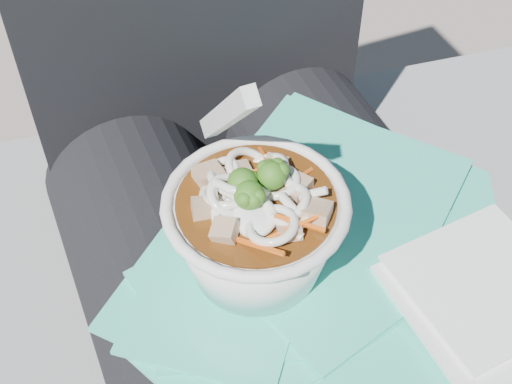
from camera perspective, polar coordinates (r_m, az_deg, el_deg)
name	(u,v)px	position (r m, az deg, el deg)	size (l,w,h in m)	color
stone_ledge	(243,346)	(0.97, -1.02, -12.21)	(1.00, 0.50, 0.42)	slate
lap	(302,318)	(0.65, 3.74, -10.04)	(0.36, 0.48, 0.16)	black
person_body	(262,223)	(0.67, 0.48, -2.51)	(0.34, 0.94, 0.98)	black
plastic_bag	(318,264)	(0.57, 5.02, -5.77)	(0.37, 0.39, 0.02)	#2EC2A5
napkins	(486,294)	(0.56, 17.89, -7.75)	(0.13, 0.14, 0.01)	white
udon_bowl	(255,223)	(0.52, -0.04, -2.52)	(0.15, 0.16, 0.18)	white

